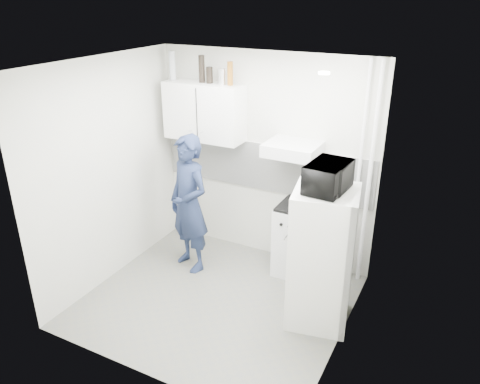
% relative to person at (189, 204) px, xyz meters
% --- Properties ---
extents(floor, '(2.80, 2.80, 0.00)m').
position_rel_person_xyz_m(floor, '(0.65, -0.50, -0.86)').
color(floor, slate).
rests_on(floor, ground).
extents(ceiling, '(2.80, 2.80, 0.00)m').
position_rel_person_xyz_m(ceiling, '(0.65, -0.50, 1.74)').
color(ceiling, white).
rests_on(ceiling, wall_back).
extents(wall_back, '(2.80, 0.00, 2.80)m').
position_rel_person_xyz_m(wall_back, '(0.65, 0.75, 0.44)').
color(wall_back, silver).
rests_on(wall_back, floor).
extents(wall_left, '(0.00, 2.60, 2.60)m').
position_rel_person_xyz_m(wall_left, '(-0.75, -0.50, 0.44)').
color(wall_left, silver).
rests_on(wall_left, floor).
extents(wall_right, '(0.00, 2.60, 2.60)m').
position_rel_person_xyz_m(wall_right, '(2.05, -0.50, 0.44)').
color(wall_right, silver).
rests_on(wall_right, floor).
extents(person, '(0.73, 0.61, 1.71)m').
position_rel_person_xyz_m(person, '(0.00, 0.00, 0.00)').
color(person, '#1A2542').
rests_on(person, floor).
extents(stove, '(0.55, 0.55, 0.87)m').
position_rel_person_xyz_m(stove, '(1.26, 0.50, -0.42)').
color(stove, silver).
rests_on(stove, floor).
extents(fridge, '(0.72, 0.72, 1.48)m').
position_rel_person_xyz_m(fridge, '(1.75, -0.26, -0.12)').
color(fridge, white).
rests_on(fridge, floor).
extents(stove_top, '(0.52, 0.52, 0.03)m').
position_rel_person_xyz_m(stove_top, '(1.26, 0.50, 0.04)').
color(stove_top, black).
rests_on(stove_top, stove).
extents(saucepan, '(0.19, 0.19, 0.11)m').
position_rel_person_xyz_m(saucepan, '(1.34, 0.53, 0.11)').
color(saucepan, silver).
rests_on(saucepan, stove_top).
extents(microwave, '(0.52, 0.37, 0.28)m').
position_rel_person_xyz_m(microwave, '(1.75, -0.26, 0.76)').
color(microwave, black).
rests_on(microwave, fridge).
extents(bottle_a, '(0.08, 0.08, 0.34)m').
position_rel_person_xyz_m(bottle_a, '(-0.54, 0.58, 1.52)').
color(bottle_a, '#B2B7BC').
rests_on(bottle_a, upper_cabinet).
extents(bottle_d, '(0.07, 0.07, 0.32)m').
position_rel_person_xyz_m(bottle_d, '(-0.12, 0.58, 1.50)').
color(bottle_d, black).
rests_on(bottle_d, upper_cabinet).
extents(canister_a, '(0.08, 0.08, 0.19)m').
position_rel_person_xyz_m(canister_a, '(-0.01, 0.58, 1.44)').
color(canister_a, black).
rests_on(canister_a, upper_cabinet).
extents(canister_b, '(0.10, 0.10, 0.18)m').
position_rel_person_xyz_m(canister_b, '(0.16, 0.58, 1.44)').
color(canister_b, silver).
rests_on(canister_b, upper_cabinet).
extents(bottle_e, '(0.07, 0.07, 0.27)m').
position_rel_person_xyz_m(bottle_e, '(0.27, 0.58, 1.48)').
color(bottle_e, brown).
rests_on(bottle_e, upper_cabinet).
extents(upper_cabinet, '(1.00, 0.35, 0.70)m').
position_rel_person_xyz_m(upper_cabinet, '(-0.10, 0.58, 0.99)').
color(upper_cabinet, white).
rests_on(upper_cabinet, wall_back).
extents(range_hood, '(0.60, 0.50, 0.14)m').
position_rel_person_xyz_m(range_hood, '(1.10, 0.50, 0.71)').
color(range_hood, silver).
rests_on(range_hood, wall_back).
extents(backsplash, '(2.74, 0.03, 0.60)m').
position_rel_person_xyz_m(backsplash, '(0.65, 0.74, 0.34)').
color(backsplash, white).
rests_on(backsplash, wall_back).
extents(pipe_a, '(0.05, 0.05, 2.60)m').
position_rel_person_xyz_m(pipe_a, '(1.95, 0.67, 0.44)').
color(pipe_a, silver).
rests_on(pipe_a, floor).
extents(pipe_b, '(0.04, 0.04, 2.60)m').
position_rel_person_xyz_m(pipe_b, '(1.83, 0.67, 0.44)').
color(pipe_b, silver).
rests_on(pipe_b, floor).
extents(ceiling_spot_fixture, '(0.10, 0.10, 0.02)m').
position_rel_person_xyz_m(ceiling_spot_fixture, '(1.65, -0.30, 1.71)').
color(ceiling_spot_fixture, white).
rests_on(ceiling_spot_fixture, ceiling).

